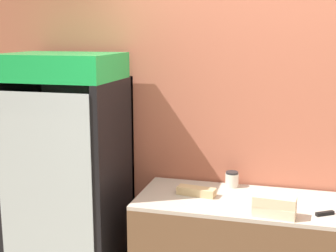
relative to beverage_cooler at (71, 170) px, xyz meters
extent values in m
cube|color=#B7664C|center=(1.47, 0.34, 0.32)|extent=(5.20, 0.06, 2.70)
cube|color=#BCB2A3|center=(1.47, -0.03, -0.11)|extent=(1.82, 0.64, 0.02)
cube|color=black|center=(0.00, 0.27, -0.18)|extent=(0.78, 0.04, 1.69)
cube|color=black|center=(-0.37, -0.04, -0.18)|extent=(0.05, 0.66, 1.69)
cube|color=black|center=(0.36, -0.04, -0.18)|extent=(0.05, 0.66, 1.69)
cube|color=white|center=(0.00, 0.24, -0.18)|extent=(0.68, 0.02, 1.59)
cube|color=silver|center=(0.00, -0.38, -0.18)|extent=(0.68, 0.01, 1.59)
cube|color=green|center=(0.00, -0.08, 0.76)|extent=(0.78, 0.60, 0.18)
cube|color=silver|center=(0.00, -0.06, -0.62)|extent=(0.66, 0.54, 0.01)
cube|color=silver|center=(0.00, -0.06, -0.32)|extent=(0.66, 0.54, 0.01)
cube|color=silver|center=(0.00, -0.06, -0.02)|extent=(0.66, 0.54, 0.01)
cube|color=silver|center=(0.00, -0.06, 0.28)|extent=(0.66, 0.54, 0.01)
cylinder|color=#2D6B38|center=(0.20, -0.29, 0.36)|extent=(0.07, 0.07, 0.14)
cylinder|color=#2D6B38|center=(0.20, -0.29, 0.46)|extent=(0.03, 0.03, 0.06)
cylinder|color=#B2231E|center=(0.13, -0.29, -0.43)|extent=(0.03, 0.03, 0.07)
cylinder|color=#5B2D19|center=(0.10, -0.29, 0.06)|extent=(0.06, 0.06, 0.14)
cylinder|color=#5B2D19|center=(0.10, -0.29, 0.15)|extent=(0.03, 0.03, 0.06)
cylinder|color=#B2231E|center=(0.06, -0.30, -0.24)|extent=(0.06, 0.06, 0.15)
cylinder|color=#B2231E|center=(0.06, -0.30, -0.14)|extent=(0.02, 0.02, 0.06)
cylinder|color=navy|center=(0.10, -0.29, 0.36)|extent=(0.07, 0.07, 0.14)
cylinder|color=navy|center=(0.10, -0.29, 0.46)|extent=(0.03, 0.03, 0.06)
cylinder|color=#2D6B38|center=(-0.09, -0.29, 0.08)|extent=(0.07, 0.07, 0.18)
cylinder|color=#2D6B38|center=(-0.09, -0.29, 0.20)|extent=(0.03, 0.03, 0.08)
cylinder|color=#72337F|center=(-0.23, -0.29, -0.25)|extent=(0.07, 0.07, 0.14)
cylinder|color=#72337F|center=(-0.23, -0.29, -0.15)|extent=(0.03, 0.03, 0.06)
cylinder|color=#72337F|center=(0.24, -0.29, -0.44)|extent=(0.02, 0.02, 0.06)
cube|color=beige|center=(1.47, -0.27, -0.07)|extent=(0.26, 0.12, 0.06)
cube|color=beige|center=(1.47, -0.27, 0.00)|extent=(0.26, 0.12, 0.06)
cube|color=tan|center=(0.94, -0.02, -0.07)|extent=(0.27, 0.12, 0.05)
cube|color=black|center=(1.77, -0.17, -0.09)|extent=(0.12, 0.09, 0.02)
cylinder|color=silver|center=(1.15, 0.22, -0.05)|extent=(0.09, 0.09, 0.10)
cylinder|color=#262628|center=(1.15, 0.22, 0.00)|extent=(0.09, 0.09, 0.01)
camera|label=1|loc=(1.54, -2.99, 0.99)|focal=50.00mm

